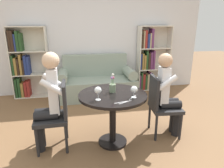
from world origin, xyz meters
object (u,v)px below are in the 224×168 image
person_left (48,100)px  person_right (168,93)px  bookshelf_right (149,60)px  chair_left (57,113)px  wine_glass_right (134,90)px  flower_vase (112,86)px  chair_right (161,104)px  bookshelf_left (25,64)px  wine_glass_left (98,91)px  couch (97,83)px

person_left → person_right: size_ratio=1.05×
bookshelf_right → chair_left: (-2.07, -2.12, -0.24)m
bookshelf_right → wine_glass_right: (-1.09, -2.35, 0.10)m
wine_glass_right → flower_vase: flower_vase is taller
chair_left → flower_vase: bearing=90.4°
chair_left → person_left: size_ratio=0.70×
person_right → chair_right: bearing=86.2°
person_right → wine_glass_right: bearing=119.7°
flower_vase → bookshelf_left: bearing=126.5°
chair_right → flower_vase: size_ratio=3.56×
bookshelf_right → person_left: bearing=-135.4°
bookshelf_left → person_right: size_ratio=1.26×
bookshelf_left → person_right: bookshelf_left is taller
chair_left → wine_glass_left: bearing=65.0°
couch → chair_left: size_ratio=1.89×
couch → wine_glass_left: couch is taller
chair_left → flower_vase: (0.75, 0.02, 0.31)m
couch → flower_vase: flower_vase is taller
chair_left → wine_glass_right: chair_left is taller
chair_right → chair_left: bearing=97.6°
bookshelf_left → flower_vase: size_ratio=6.14×
couch → bookshelf_right: (1.33, 0.26, 0.42)m
person_right → wine_glass_right: size_ratio=8.21×
person_left → person_right: person_left is taller
person_right → wine_glass_right: 0.67m
bookshelf_right → flower_vase: bearing=-122.2°
wine_glass_left → wine_glass_right: 0.45m
bookshelf_left → wine_glass_right: 2.94m
chair_right → wine_glass_right: size_ratio=6.00×
bookshelf_right → person_left: size_ratio=1.20×
person_right → flower_vase: 0.83m
wine_glass_left → flower_vase: (0.23, 0.25, -0.04)m
flower_vase → bookshelf_right: bearing=57.8°
chair_left → chair_right: size_ratio=1.00×
wine_glass_right → flower_vase: bearing=130.9°
person_right → wine_glass_left: 1.09m
bookshelf_left → chair_right: 3.09m
bookshelf_left → wine_glass_left: size_ratio=9.36×
couch → flower_vase: bearing=-89.6°
person_left → couch: bearing=154.6°
person_left → flower_vase: 0.84m
wine_glass_left → flower_vase: flower_vase is taller
chair_right → wine_glass_right: (-0.50, -0.28, 0.34)m
wine_glass_left → flower_vase: size_ratio=0.66×
bookshelf_right → chair_right: bearing=-106.0°
wine_glass_right → person_left: bearing=167.8°
chair_left → wine_glass_left: (0.52, -0.23, 0.35)m
person_right → wine_glass_left: bearing=109.8°
bookshelf_left → flower_vase: bookshelf_left is taller
bookshelf_left → person_right: (2.36, -2.09, -0.10)m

